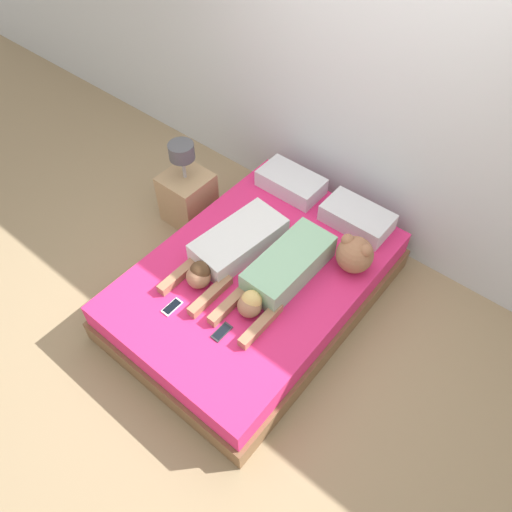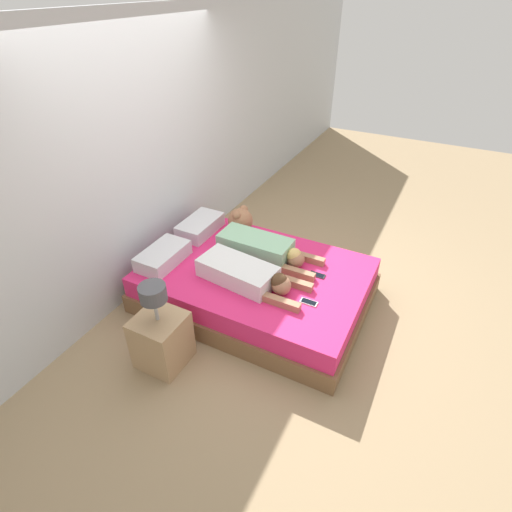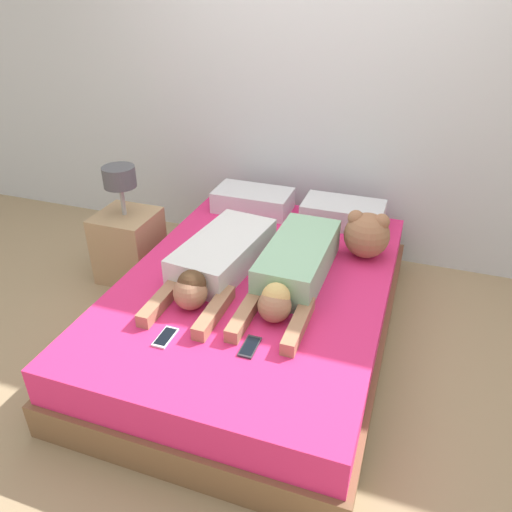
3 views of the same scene
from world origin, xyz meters
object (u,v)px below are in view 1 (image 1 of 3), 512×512
at_px(pillow_head_left, 291,182).
at_px(plush_toy, 355,254).
at_px(bed, 256,285).
at_px(pillow_head_right, 357,218).
at_px(cell_phone_right, 222,332).
at_px(nightstand, 188,194).
at_px(person_left, 231,248).
at_px(person_right, 281,273).
at_px(cell_phone_left, 172,307).

relative_size(pillow_head_left, plush_toy, 1.88).
xyz_separation_m(bed, pillow_head_right, (0.33, 0.87, 0.28)).
xyz_separation_m(cell_phone_right, nightstand, (-1.25, 0.92, -0.13)).
distance_m(pillow_head_left, plush_toy, 0.97).
height_order(pillow_head_right, person_left, person_left).
height_order(person_right, nightstand, nightstand).
bearing_deg(pillow_head_left, nightstand, -144.58).
distance_m(pillow_head_right, nightstand, 1.52).
bearing_deg(pillow_head_right, bed, -110.74).
distance_m(person_right, cell_phone_left, 0.82).
bearing_deg(nightstand, pillow_head_right, 20.64).
relative_size(pillow_head_left, person_right, 0.51).
bearing_deg(bed, nightstand, 162.25).
height_order(plush_toy, nightstand, nightstand).
xyz_separation_m(plush_toy, nightstand, (-1.62, -0.13, -0.27)).
xyz_separation_m(pillow_head_right, cell_phone_left, (-0.57, -1.52, -0.07)).
bearing_deg(nightstand, pillow_head_left, 35.42).
relative_size(person_right, nightstand, 1.29).
relative_size(person_left, plush_toy, 3.71).
distance_m(cell_phone_left, nightstand, 1.31).
xyz_separation_m(cell_phone_left, cell_phone_right, (0.41, 0.07, 0.00)).
relative_size(bed, plush_toy, 7.47).
bearing_deg(cell_phone_left, nightstand, 130.25).
bearing_deg(person_left, person_right, 6.75).
relative_size(person_right, cell_phone_left, 6.94).
relative_size(cell_phone_right, nightstand, 0.19).
xyz_separation_m(person_left, nightstand, (-0.85, 0.37, -0.21)).
relative_size(pillow_head_left, person_left, 0.51).
distance_m(bed, plush_toy, 0.81).
xyz_separation_m(pillow_head_left, person_right, (0.55, -0.85, 0.02)).
bearing_deg(bed, plush_toy, 41.14).
xyz_separation_m(person_left, plush_toy, (0.78, 0.50, 0.06)).
bearing_deg(plush_toy, person_left, -147.15).
bearing_deg(person_right, bed, -172.37).
height_order(pillow_head_right, plush_toy, plush_toy).
bearing_deg(person_left, nightstand, 156.49).
xyz_separation_m(person_left, cell_phone_left, (-0.01, -0.62, -0.08)).
bearing_deg(pillow_head_left, cell_phone_left, -86.47).
bearing_deg(pillow_head_left, bed, -69.26).
bearing_deg(person_left, cell_phone_left, -90.69).
bearing_deg(cell_phone_right, plush_toy, 70.43).
bearing_deg(plush_toy, bed, -138.86).
xyz_separation_m(bed, cell_phone_right, (0.17, -0.58, 0.21)).
relative_size(pillow_head_right, nightstand, 0.66).
relative_size(pillow_head_right, cell_phone_right, 3.55).
relative_size(bed, cell_phone_left, 14.09).
xyz_separation_m(person_right, cell_phone_right, (-0.04, -0.61, -0.09)).
relative_size(bed, person_left, 2.01).
bearing_deg(pillow_head_left, person_right, -57.15).
bearing_deg(pillow_head_right, pillow_head_left, 180.00).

